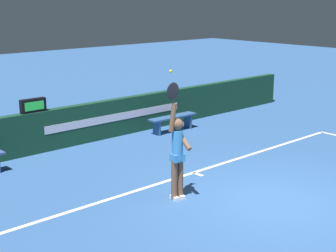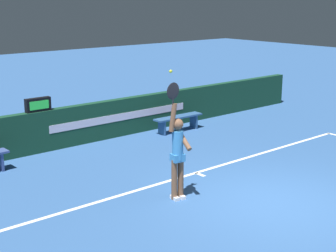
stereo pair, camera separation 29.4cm
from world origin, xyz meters
name	(u,v)px [view 1 (the left image)]	position (x,y,z in m)	size (l,w,h in m)	color
ground_plane	(275,202)	(0.00, 0.00, 0.00)	(60.00, 60.00, 0.00)	#2F5790
court_lines	(289,207)	(0.00, -0.36, 0.00)	(11.26, 5.57, 0.00)	white
back_wall	(99,121)	(0.00, 6.28, 0.56)	(16.35, 0.25, 1.12)	#143D28
speed_display	(33,105)	(-2.05, 6.28, 1.30)	(0.69, 0.17, 0.36)	black
tennis_player	(177,152)	(-1.37, 1.45, 1.02)	(0.47, 0.49, 2.47)	brown
tennis_ball	(171,71)	(-1.55, 1.46, 2.67)	(0.06, 0.06, 0.06)	#D1E22C
courtside_bench_near	(173,119)	(2.21, 5.52, 0.38)	(1.70, 0.38, 0.48)	#2C5383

